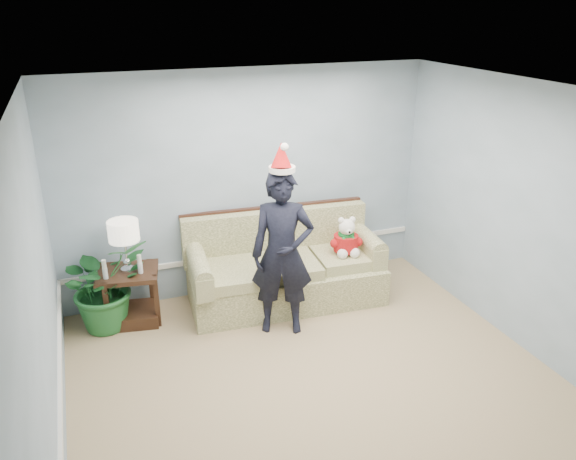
% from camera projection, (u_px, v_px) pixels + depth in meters
% --- Properties ---
extents(room_shell, '(4.54, 5.04, 2.74)m').
position_uv_depth(room_shell, '(339.00, 272.00, 4.52)').
color(room_shell, tan).
rests_on(room_shell, ground).
extents(wainscot_trim, '(4.49, 4.99, 0.06)m').
position_uv_depth(wainscot_trim, '(175.00, 323.00, 5.49)').
color(wainscot_trim, white).
rests_on(wainscot_trim, room_shell).
extents(sofa, '(2.35, 1.15, 1.07)m').
position_uv_depth(sofa, '(284.00, 270.00, 6.74)').
color(sofa, '#4E5528').
rests_on(sofa, room_shell).
extents(side_table, '(0.74, 0.65, 0.63)m').
position_uv_depth(side_table, '(131.00, 302.00, 6.29)').
color(side_table, '#3E2416').
rests_on(side_table, room_shell).
extents(table_lamp, '(0.33, 0.33, 0.58)m').
position_uv_depth(table_lamp, '(124.00, 233.00, 5.98)').
color(table_lamp, silver).
rests_on(table_lamp, side_table).
extents(candle_pair, '(0.42, 0.06, 0.22)m').
position_uv_depth(candle_pair, '(122.00, 267.00, 6.00)').
color(candle_pair, silver).
rests_on(candle_pair, side_table).
extents(houseplant, '(1.18, 1.13, 1.02)m').
position_uv_depth(houseplant, '(104.00, 285.00, 6.10)').
color(houseplant, '#1E612B').
rests_on(houseplant, room_shell).
extents(man, '(0.77, 0.64, 1.81)m').
position_uv_depth(man, '(282.00, 254.00, 5.90)').
color(man, black).
rests_on(man, room_shell).
extents(santa_hat, '(0.34, 0.37, 0.31)m').
position_uv_depth(santa_hat, '(282.00, 158.00, 5.52)').
color(santa_hat, white).
rests_on(santa_hat, man).
extents(teddy_bear, '(0.34, 0.36, 0.48)m').
position_uv_depth(teddy_bear, '(346.00, 241.00, 6.66)').
color(teddy_bear, white).
rests_on(teddy_bear, sofa).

